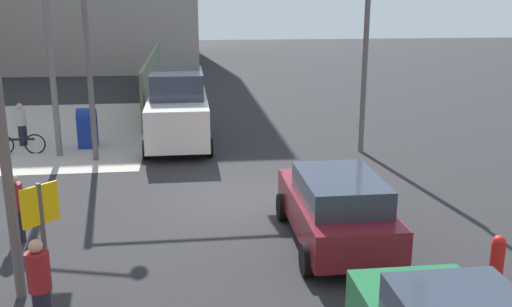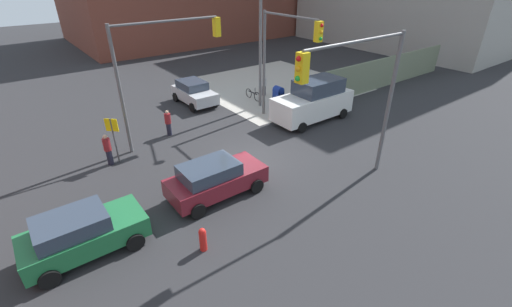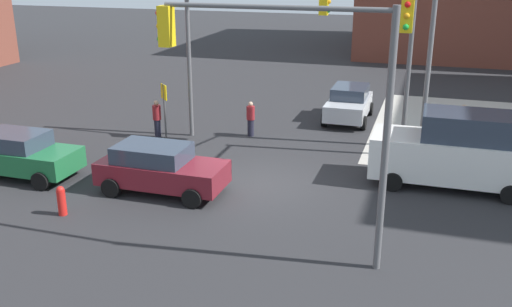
{
  "view_description": "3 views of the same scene",
  "coord_description": "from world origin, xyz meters",
  "px_view_note": "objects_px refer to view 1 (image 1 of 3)",
  "views": [
    {
      "loc": [
        -14.1,
        1.44,
        5.16
      ],
      "look_at": [
        -0.79,
        -0.18,
        1.5
      ],
      "focal_mm": 40.0,
      "sensor_mm": 36.0,
      "label": 1
    },
    {
      "loc": [
        -8.9,
        -12.43,
        8.75
      ],
      "look_at": [
        -0.61,
        -1.43,
        1.19
      ],
      "focal_mm": 24.0,
      "sensor_mm": 36.0,
      "label": 2
    },
    {
      "loc": [
        5.39,
        -17.56,
        7.52
      ],
      "look_at": [
        -0.25,
        0.4,
        0.95
      ],
      "focal_mm": 40.0,
      "sensor_mm": 36.0,
      "label": 3
    }
  ],
  "objects_px": {
    "traffic_signal_se_corner": "(391,16)",
    "hatchback_maroon": "(336,207)",
    "fire_hydrant": "(497,258)",
    "traffic_signal_nw_corner": "(28,24)",
    "mailbox_blue": "(87,127)",
    "pedestrian_waiting": "(40,287)",
    "traffic_signal_ne_corner": "(144,17)",
    "bicycle_leaning_on_fence": "(19,144)",
    "pedestrian_walking_north": "(21,124)",
    "street_lamp_corner": "(58,13)",
    "van_white_delivery": "(178,109)",
    "pedestrian_crossing": "(16,208)"
  },
  "relations": [
    {
      "from": "fire_hydrant",
      "to": "pedestrian_waiting",
      "type": "relative_size",
      "value": 0.57
    },
    {
      "from": "traffic_signal_ne_corner",
      "to": "pedestrian_crossing",
      "type": "xyz_separation_m",
      "value": [
        -6.5,
        2.49,
        -3.79
      ]
    },
    {
      "from": "bicycle_leaning_on_fence",
      "to": "pedestrian_waiting",
      "type": "bearing_deg",
      "value": -163.41
    },
    {
      "from": "traffic_signal_nw_corner",
      "to": "fire_hydrant",
      "type": "relative_size",
      "value": 6.91
    },
    {
      "from": "fire_hydrant",
      "to": "bicycle_leaning_on_fence",
      "type": "height_order",
      "value": "bicycle_leaning_on_fence"
    },
    {
      "from": "mailbox_blue",
      "to": "hatchback_maroon",
      "type": "distance_m",
      "value": 11.31
    },
    {
      "from": "mailbox_blue",
      "to": "pedestrian_waiting",
      "type": "relative_size",
      "value": 0.87
    },
    {
      "from": "street_lamp_corner",
      "to": "pedestrian_waiting",
      "type": "relative_size",
      "value": 4.88
    },
    {
      "from": "mailbox_blue",
      "to": "traffic_signal_nw_corner",
      "type": "bearing_deg",
      "value": -176.58
    },
    {
      "from": "traffic_signal_se_corner",
      "to": "fire_hydrant",
      "type": "xyz_separation_m",
      "value": [
        -7.23,
        0.3,
        -4.17
      ]
    },
    {
      "from": "street_lamp_corner",
      "to": "mailbox_blue",
      "type": "height_order",
      "value": "street_lamp_corner"
    },
    {
      "from": "traffic_signal_ne_corner",
      "to": "mailbox_blue",
      "type": "bearing_deg",
      "value": 53.36
    },
    {
      "from": "mailbox_blue",
      "to": "van_white_delivery",
      "type": "height_order",
      "value": "van_white_delivery"
    },
    {
      "from": "traffic_signal_ne_corner",
      "to": "bicycle_leaning_on_fence",
      "type": "bearing_deg",
      "value": 76.21
    },
    {
      "from": "fire_hydrant",
      "to": "street_lamp_corner",
      "type": "bearing_deg",
      "value": 43.68
    },
    {
      "from": "traffic_signal_se_corner",
      "to": "hatchback_maroon",
      "type": "bearing_deg",
      "value": 151.11
    },
    {
      "from": "traffic_signal_se_corner",
      "to": "traffic_signal_nw_corner",
      "type": "bearing_deg",
      "value": 116.09
    },
    {
      "from": "traffic_signal_nw_corner",
      "to": "pedestrian_walking_north",
      "type": "height_order",
      "value": "traffic_signal_nw_corner"
    },
    {
      "from": "traffic_signal_ne_corner",
      "to": "mailbox_blue",
      "type": "relative_size",
      "value": 4.55
    },
    {
      "from": "mailbox_blue",
      "to": "hatchback_maroon",
      "type": "height_order",
      "value": "hatchback_maroon"
    },
    {
      "from": "traffic_signal_se_corner",
      "to": "traffic_signal_ne_corner",
      "type": "relative_size",
      "value": 1.0
    },
    {
      "from": "street_lamp_corner",
      "to": "mailbox_blue",
      "type": "relative_size",
      "value": 5.59
    },
    {
      "from": "fire_hydrant",
      "to": "traffic_signal_nw_corner",
      "type": "bearing_deg",
      "value": 72.02
    },
    {
      "from": "fire_hydrant",
      "to": "van_white_delivery",
      "type": "distance_m",
      "value": 12.91
    },
    {
      "from": "traffic_signal_se_corner",
      "to": "pedestrian_walking_north",
      "type": "distance_m",
      "value": 13.32
    },
    {
      "from": "traffic_signal_se_corner",
      "to": "fire_hydrant",
      "type": "relative_size",
      "value": 6.91
    },
    {
      "from": "fire_hydrant",
      "to": "pedestrian_crossing",
      "type": "height_order",
      "value": "pedestrian_crossing"
    },
    {
      "from": "mailbox_blue",
      "to": "pedestrian_walking_north",
      "type": "bearing_deg",
      "value": 75.96
    },
    {
      "from": "mailbox_blue",
      "to": "bicycle_leaning_on_fence",
      "type": "bearing_deg",
      "value": 105.28
    },
    {
      "from": "traffic_signal_nw_corner",
      "to": "traffic_signal_se_corner",
      "type": "xyz_separation_m",
      "value": [
        4.41,
        -9.0,
        -0.01
      ]
    },
    {
      "from": "pedestrian_waiting",
      "to": "fire_hydrant",
      "type": "bearing_deg",
      "value": -120.01
    },
    {
      "from": "mailbox_blue",
      "to": "pedestrian_crossing",
      "type": "height_order",
      "value": "pedestrian_crossing"
    },
    {
      "from": "mailbox_blue",
      "to": "fire_hydrant",
      "type": "xyz_separation_m",
      "value": [
        -11.2,
        -9.2,
        -0.28
      ]
    },
    {
      "from": "traffic_signal_nw_corner",
      "to": "pedestrian_walking_north",
      "type": "xyz_separation_m",
      "value": [
        8.98,
        2.9,
        -3.86
      ]
    },
    {
      "from": "van_white_delivery",
      "to": "pedestrian_walking_north",
      "type": "xyz_separation_m",
      "value": [
        0.4,
        5.6,
        -0.48
      ]
    },
    {
      "from": "street_lamp_corner",
      "to": "van_white_delivery",
      "type": "bearing_deg",
      "value": -70.37
    },
    {
      "from": "mailbox_blue",
      "to": "pedestrian_waiting",
      "type": "height_order",
      "value": "pedestrian_waiting"
    },
    {
      "from": "van_white_delivery",
      "to": "pedestrian_crossing",
      "type": "distance_m",
      "value": 9.08
    },
    {
      "from": "hatchback_maroon",
      "to": "pedestrian_waiting",
      "type": "distance_m",
      "value": 6.14
    },
    {
      "from": "fire_hydrant",
      "to": "pedestrian_walking_north",
      "type": "xyz_separation_m",
      "value": [
        11.8,
        11.6,
        0.31
      ]
    },
    {
      "from": "traffic_signal_se_corner",
      "to": "bicycle_leaning_on_fence",
      "type": "distance_m",
      "value": 12.91
    },
    {
      "from": "van_white_delivery",
      "to": "bicycle_leaning_on_fence",
      "type": "height_order",
      "value": "van_white_delivery"
    },
    {
      "from": "mailbox_blue",
      "to": "pedestrian_walking_north",
      "type": "relative_size",
      "value": 0.92
    },
    {
      "from": "traffic_signal_se_corner",
      "to": "hatchback_maroon",
      "type": "relative_size",
      "value": 1.54
    },
    {
      "from": "traffic_signal_nw_corner",
      "to": "street_lamp_corner",
      "type": "bearing_deg",
      "value": 7.39
    },
    {
      "from": "fire_hydrant",
      "to": "pedestrian_waiting",
      "type": "distance_m",
      "value": 8.05
    },
    {
      "from": "traffic_signal_nw_corner",
      "to": "bicycle_leaning_on_fence",
      "type": "bearing_deg",
      "value": 19.13
    },
    {
      "from": "street_lamp_corner",
      "to": "fire_hydrant",
      "type": "height_order",
      "value": "street_lamp_corner"
    },
    {
      "from": "mailbox_blue",
      "to": "pedestrian_crossing",
      "type": "relative_size",
      "value": 0.93
    },
    {
      "from": "van_white_delivery",
      "to": "bicycle_leaning_on_fence",
      "type": "bearing_deg",
      "value": 98.44
    }
  ]
}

